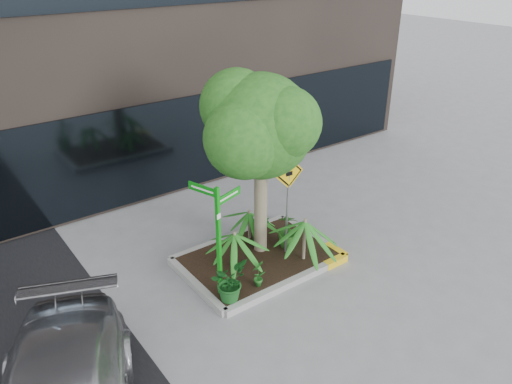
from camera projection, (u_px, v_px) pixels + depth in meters
ground at (259, 271)px, 10.75m from camera, size 80.00×80.00×0.00m
planter at (260, 258)px, 11.02m from camera, size 3.35×2.36×0.15m
tree at (260, 126)px, 10.01m from camera, size 2.78×2.46×4.17m
palm_front at (305, 222)px, 10.51m from camera, size 1.12×1.12×1.24m
palm_left at (234, 234)px, 10.26m from camera, size 0.98×0.98×1.09m
palm_back at (249, 212)px, 11.39m from camera, size 0.83×0.83×0.92m
shrub_a at (229, 282)px, 9.51m from camera, size 0.99×0.99×0.78m
shrub_b at (288, 231)px, 11.20m from camera, size 0.64×0.64×0.81m
shrub_c at (258, 273)px, 9.93m from camera, size 0.42×0.42×0.58m
shrub_d at (260, 227)px, 11.33m from camera, size 0.57×0.57×0.82m
street_sign_post at (218, 231)px, 9.30m from camera, size 0.86×0.70×2.46m
cattle_sign at (288, 190)px, 10.46m from camera, size 0.71×0.12×2.30m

